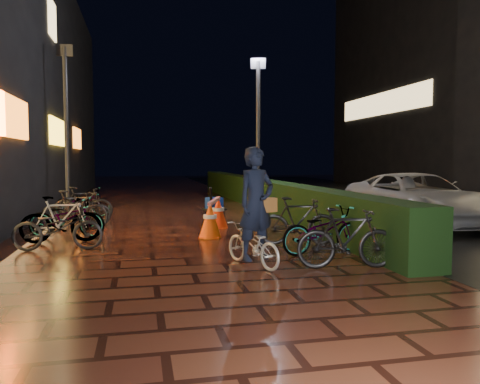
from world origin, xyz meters
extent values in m
plane|color=#381911|center=(0.00, 0.00, 0.00)|extent=(80.00, 80.00, 0.00)
cube|color=black|center=(9.00, 5.00, 0.00)|extent=(11.00, 60.00, 0.01)
cube|color=black|center=(3.30, 8.00, 0.50)|extent=(0.70, 20.00, 1.00)
imported|color=#A9AAAE|center=(6.25, 2.96, 0.66)|extent=(2.27, 4.78, 1.32)
cube|color=orange|center=(-3.45, 3.00, 2.60)|extent=(0.08, 3.00, 0.90)
cube|color=yellow|center=(-3.45, 9.00, 2.60)|extent=(0.08, 2.80, 0.90)
cube|color=orange|center=(-3.45, 14.00, 2.60)|extent=(0.08, 2.20, 0.90)
cube|color=#FFD88C|center=(-3.45, 8.50, 6.20)|extent=(0.06, 1.20, 1.20)
cube|color=black|center=(17.50, 18.00, 7.00)|extent=(8.00, 14.00, 14.00)
cube|color=#FFD88C|center=(13.45, 18.00, 5.00)|extent=(0.06, 10.00, 1.30)
cylinder|color=black|center=(2.79, 6.02, 2.33)|extent=(0.16, 0.16, 4.66)
cube|color=black|center=(2.79, 6.02, 4.57)|extent=(0.45, 0.20, 0.31)
cylinder|color=black|center=(-2.88, 6.98, 2.50)|extent=(0.15, 0.15, 5.00)
cube|color=black|center=(-2.88, 6.98, 4.90)|extent=(0.49, 0.12, 0.34)
imported|color=silver|center=(0.96, -0.81, 0.34)|extent=(0.93, 1.38, 0.69)
imported|color=black|center=(1.00, -0.90, 1.00)|extent=(0.75, 0.64, 1.75)
cube|color=brown|center=(1.20, -0.84, 0.96)|extent=(0.33, 0.24, 0.22)
cone|color=#FE590D|center=(0.71, 1.98, 0.39)|extent=(0.49, 0.49, 0.77)
cone|color=#FF380D|center=(1.12, 3.36, 0.39)|extent=(0.49, 0.49, 0.77)
cube|color=#FF560D|center=(0.71, 1.98, 0.02)|extent=(0.52, 0.52, 0.03)
cube|color=#FF400D|center=(1.12, 3.36, 0.02)|extent=(0.52, 0.52, 0.03)
cube|color=#BD0B0F|center=(0.91, 2.67, 0.73)|extent=(0.54, 1.61, 0.08)
cube|color=black|center=(1.13, 4.10, 0.38)|extent=(0.62, 0.56, 0.04)
cylinder|color=black|center=(0.98, 3.87, 0.18)|extent=(0.04, 0.04, 0.36)
cylinder|color=black|center=(1.38, 3.99, 0.18)|extent=(0.04, 0.04, 0.36)
cylinder|color=black|center=(0.88, 4.20, 0.18)|extent=(0.04, 0.04, 0.36)
cylinder|color=black|center=(1.29, 4.32, 0.18)|extent=(0.04, 0.04, 0.36)
cube|color=#0C2EA7|center=(1.13, 4.10, 0.54)|extent=(0.46, 0.42, 0.29)
cylinder|color=black|center=(1.03, 3.92, 0.52)|extent=(0.18, 0.41, 0.92)
imported|color=black|center=(-2.30, 2.65, 0.42)|extent=(1.69, 0.82, 0.85)
imported|color=black|center=(-2.24, 1.16, 0.42)|extent=(1.65, 0.66, 0.85)
imported|color=black|center=(-2.30, 3.81, 0.47)|extent=(1.59, 0.53, 0.94)
imported|color=black|center=(-2.39, 6.32, 0.42)|extent=(1.67, 0.76, 0.85)
imported|color=black|center=(-2.29, 4.37, 0.42)|extent=(1.67, 0.74, 0.85)
imported|color=black|center=(-2.27, 5.31, 0.47)|extent=(1.59, 0.53, 0.94)
imported|color=black|center=(-2.32, 2.02, 0.47)|extent=(1.60, 0.57, 0.94)
imported|color=black|center=(2.28, 0.78, 0.47)|extent=(1.62, 0.71, 0.94)
imported|color=black|center=(2.35, -1.28, 0.47)|extent=(1.61, 0.65, 0.94)
imported|color=black|center=(2.42, -0.15, 0.42)|extent=(1.68, 0.79, 0.85)
camera|label=1|loc=(-0.75, -7.88, 1.68)|focal=35.00mm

